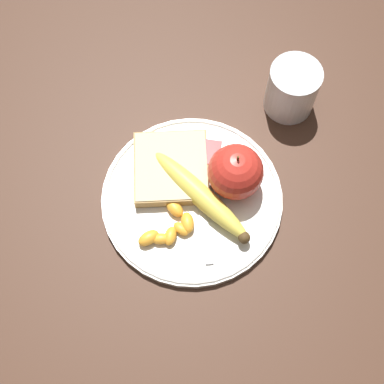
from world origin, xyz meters
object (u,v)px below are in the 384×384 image
(apple, at_px, (236,172))
(banana, at_px, (200,197))
(plate, at_px, (192,198))
(juice_glass, at_px, (292,90))
(bread_slice, at_px, (171,168))
(jam_packet, at_px, (209,155))
(fork, at_px, (200,196))

(apple, xyz_separation_m, banana, (0.04, -0.05, -0.03))
(plate, xyz_separation_m, apple, (-0.03, 0.06, 0.05))
(juice_glass, height_order, bread_slice, juice_glass)
(apple, xyz_separation_m, bread_slice, (-0.01, -0.10, -0.03))
(apple, bearing_deg, juice_glass, 156.16)
(plate, relative_size, apple, 3.00)
(banana, height_order, bread_slice, banana)
(apple, height_order, jam_packet, apple)
(juice_glass, height_order, banana, juice_glass)
(bread_slice, bearing_deg, jam_packet, 119.74)
(juice_glass, relative_size, fork, 0.48)
(plate, bearing_deg, fork, 106.60)
(plate, bearing_deg, bread_slice, -135.37)
(plate, height_order, apple, apple)
(apple, distance_m, jam_packet, 0.06)
(bread_slice, bearing_deg, plate, 44.63)
(apple, bearing_deg, bread_slice, -93.72)
(plate, distance_m, banana, 0.02)
(bread_slice, bearing_deg, banana, 49.66)
(banana, xyz_separation_m, jam_packet, (-0.07, 0.00, -0.01))
(juice_glass, height_order, fork, juice_glass)
(juice_glass, height_order, apple, apple)
(banana, distance_m, fork, 0.02)
(plate, distance_m, bread_slice, 0.06)
(plate, distance_m, apple, 0.08)
(fork, height_order, jam_packet, jam_packet)
(plate, height_order, jam_packet, jam_packet)
(juice_glass, height_order, jam_packet, juice_glass)
(jam_packet, bearing_deg, bread_slice, -60.26)
(plate, distance_m, juice_glass, 0.24)
(fork, bearing_deg, apple, -74.63)
(juice_glass, relative_size, jam_packet, 2.07)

